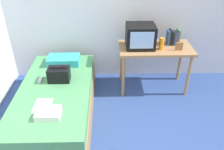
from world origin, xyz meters
TOP-DOWN VIEW (x-y plane):
  - wall_back at (0.00, 2.00)m, footprint 5.20×0.10m
  - bed at (-0.99, 0.80)m, footprint 1.00×2.00m
  - desk at (0.51, 1.52)m, footprint 1.16×0.60m
  - tv at (0.26, 1.53)m, footprint 0.44×0.39m
  - water_bottle at (0.58, 1.43)m, footprint 0.08×0.08m
  - book_row at (0.80, 1.64)m, footprint 0.18×0.16m
  - picture_frame at (0.84, 1.39)m, footprint 0.11×0.02m
  - pillow at (-0.96, 1.50)m, footprint 0.51×0.31m
  - handbag at (-0.94, 0.98)m, footprint 0.30×0.20m
  - magazine at (-1.05, 0.41)m, footprint 0.21×0.29m
  - remote_dark at (-0.83, 0.31)m, footprint 0.04×0.16m
  - remote_silver at (-1.22, 0.98)m, footprint 0.04×0.14m
  - folded_towel at (-0.94, 0.23)m, footprint 0.28×0.22m

SIDE VIEW (x-z plane):
  - bed at x=-0.99m, z-range 0.00..0.50m
  - magazine at x=-1.05m, z-range 0.50..0.51m
  - remote_dark at x=-0.83m, z-range 0.50..0.52m
  - remote_silver at x=-1.22m, z-range 0.50..0.52m
  - folded_towel at x=-0.94m, z-range 0.50..0.57m
  - pillow at x=-0.96m, z-range 0.50..0.62m
  - handbag at x=-0.94m, z-range 0.49..0.71m
  - desk at x=0.51m, z-range 0.28..1.05m
  - picture_frame at x=0.84m, z-range 0.76..0.89m
  - water_bottle at x=0.58m, z-range 0.76..0.95m
  - book_row at x=0.80m, z-range 0.75..1.00m
  - tv at x=0.26m, z-range 0.76..1.12m
  - wall_back at x=0.00m, z-range 0.00..2.60m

